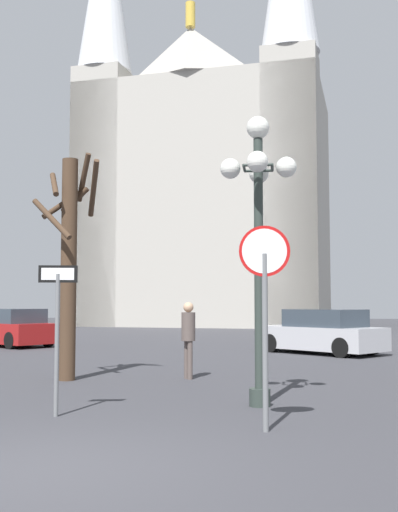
{
  "coord_description": "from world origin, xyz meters",
  "views": [
    {
      "loc": [
        2.53,
        -6.4,
        1.77
      ],
      "look_at": [
        -0.72,
        20.81,
        3.78
      ],
      "focal_mm": 43.8,
      "sensor_mm": 36.0,
      "label": 1
    }
  ],
  "objects_px": {
    "one_way_arrow_sign": "(57,320)",
    "parked_car_near_silver": "(322,333)",
    "street_lamp": "(258,213)",
    "bare_tree": "(69,258)",
    "stop_sign": "(265,288)",
    "cathedral": "(206,185)",
    "pedestrian_walking": "(188,332)",
    "parked_car_far_red": "(11,329)"
  },
  "relations": [
    {
      "from": "parked_car_near_silver",
      "to": "pedestrian_walking",
      "type": "xyz_separation_m",
      "value": [
        -3.58,
        -7.49,
        0.36
      ]
    },
    {
      "from": "one_way_arrow_sign",
      "to": "parked_car_near_silver",
      "type": "relative_size",
      "value": 0.52
    },
    {
      "from": "street_lamp",
      "to": "parked_car_far_red",
      "type": "distance_m",
      "value": 16.81
    },
    {
      "from": "parked_car_far_red",
      "to": "stop_sign",
      "type": "bearing_deg",
      "value": -56.0
    },
    {
      "from": "bare_tree",
      "to": "pedestrian_walking",
      "type": "xyz_separation_m",
      "value": [
        2.68,
        0.56,
        -1.7
      ]
    },
    {
      "from": "pedestrian_walking",
      "to": "street_lamp",
      "type": "bearing_deg",
      "value": -64.35
    },
    {
      "from": "street_lamp",
      "to": "bare_tree",
      "type": "xyz_separation_m",
      "value": [
        -4.39,
        3.0,
        -0.54
      ]
    },
    {
      "from": "bare_tree",
      "to": "stop_sign",
      "type": "bearing_deg",
      "value": -48.33
    },
    {
      "from": "bare_tree",
      "to": "parked_car_near_silver",
      "type": "bearing_deg",
      "value": 52.17
    },
    {
      "from": "cathedral",
      "to": "bare_tree",
      "type": "relative_size",
      "value": 6.6
    },
    {
      "from": "parked_car_far_red",
      "to": "bare_tree",
      "type": "bearing_deg",
      "value": -60.45
    },
    {
      "from": "street_lamp",
      "to": "one_way_arrow_sign",
      "type": "bearing_deg",
      "value": -157.17
    },
    {
      "from": "stop_sign",
      "to": "street_lamp",
      "type": "bearing_deg",
      "value": 93.5
    },
    {
      "from": "one_way_arrow_sign",
      "to": "street_lamp",
      "type": "height_order",
      "value": "street_lamp"
    },
    {
      "from": "street_lamp",
      "to": "parked_car_far_red",
      "type": "xyz_separation_m",
      "value": [
        -10.14,
        13.15,
        -2.61
      ]
    },
    {
      "from": "parked_car_near_silver",
      "to": "parked_car_far_red",
      "type": "relative_size",
      "value": 1.03
    },
    {
      "from": "bare_tree",
      "to": "pedestrian_walking",
      "type": "height_order",
      "value": "bare_tree"
    },
    {
      "from": "bare_tree",
      "to": "parked_car_near_silver",
      "type": "relative_size",
      "value": 1.16
    },
    {
      "from": "cathedral",
      "to": "stop_sign",
      "type": "height_order",
      "value": "cathedral"
    },
    {
      "from": "one_way_arrow_sign",
      "to": "parked_car_near_silver",
      "type": "height_order",
      "value": "one_way_arrow_sign"
    },
    {
      "from": "one_way_arrow_sign",
      "to": "cathedral",
      "type": "bearing_deg",
      "value": 92.61
    },
    {
      "from": "one_way_arrow_sign",
      "to": "street_lamp",
      "type": "relative_size",
      "value": 0.47
    },
    {
      "from": "one_way_arrow_sign",
      "to": "bare_tree",
      "type": "distance_m",
      "value": 4.68
    },
    {
      "from": "bare_tree",
      "to": "cathedral",
      "type": "bearing_deg",
      "value": 90.76
    },
    {
      "from": "cathedral",
      "to": "parked_car_far_red",
      "type": "relative_size",
      "value": 7.83
    },
    {
      "from": "cathedral",
      "to": "bare_tree",
      "type": "bearing_deg",
      "value": -89.24
    },
    {
      "from": "stop_sign",
      "to": "bare_tree",
      "type": "distance_m",
      "value": 6.84
    },
    {
      "from": "bare_tree",
      "to": "pedestrian_walking",
      "type": "relative_size",
      "value": 2.95
    },
    {
      "from": "street_lamp",
      "to": "bare_tree",
      "type": "relative_size",
      "value": 0.96
    },
    {
      "from": "one_way_arrow_sign",
      "to": "parked_car_near_silver",
      "type": "xyz_separation_m",
      "value": [
        4.97,
        12.36,
        -0.77
      ]
    },
    {
      "from": "cathedral",
      "to": "pedestrian_walking",
      "type": "relative_size",
      "value": 19.48
    },
    {
      "from": "stop_sign",
      "to": "cathedral",
      "type": "bearing_deg",
      "value": 97.35
    },
    {
      "from": "one_way_arrow_sign",
      "to": "street_lamp",
      "type": "distance_m",
      "value": 3.84
    },
    {
      "from": "parked_car_near_silver",
      "to": "one_way_arrow_sign",
      "type": "bearing_deg",
      "value": -111.92
    },
    {
      "from": "one_way_arrow_sign",
      "to": "parked_car_far_red",
      "type": "xyz_separation_m",
      "value": [
        -7.03,
        14.46,
        -0.78
      ]
    },
    {
      "from": "bare_tree",
      "to": "street_lamp",
      "type": "bearing_deg",
      "value": -34.35
    },
    {
      "from": "one_way_arrow_sign",
      "to": "parked_car_far_red",
      "type": "distance_m",
      "value": 16.09
    },
    {
      "from": "bare_tree",
      "to": "one_way_arrow_sign",
      "type": "bearing_deg",
      "value": -73.47
    },
    {
      "from": "cathedral",
      "to": "parked_car_far_red",
      "type": "xyz_separation_m",
      "value": [
        -5.31,
        -23.19,
        -10.01
      ]
    },
    {
      "from": "street_lamp",
      "to": "cathedral",
      "type": "bearing_deg",
      "value": 97.57
    },
    {
      "from": "stop_sign",
      "to": "pedestrian_walking",
      "type": "bearing_deg",
      "value": 108.05
    },
    {
      "from": "parked_car_near_silver",
      "to": "pedestrian_walking",
      "type": "relative_size",
      "value": 2.55
    }
  ]
}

